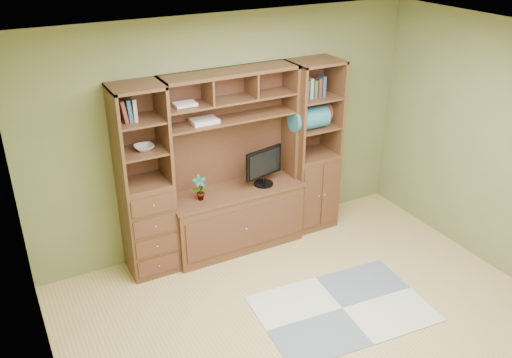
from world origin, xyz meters
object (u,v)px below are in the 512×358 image
center_hutch (235,166)px  right_tower (312,147)px  left_tower (145,183)px  monitor (264,160)px

center_hutch → right_tower: same height
left_tower → monitor: bearing=-3.2°
left_tower → monitor: (1.33, -0.07, 0.00)m
center_hutch → left_tower: 1.00m
right_tower → monitor: right_tower is taller
center_hutch → right_tower: bearing=2.2°
center_hutch → monitor: bearing=-6.0°
right_tower → monitor: 0.69m
center_hutch → monitor: size_ratio=3.42×
left_tower → center_hutch: bearing=-2.3°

